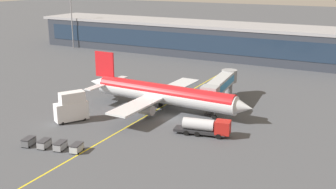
{
  "coord_description": "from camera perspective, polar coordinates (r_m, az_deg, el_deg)",
  "views": [
    {
      "loc": [
        38.04,
        -73.55,
        29.63
      ],
      "look_at": [
        -2.02,
        2.12,
        4.5
      ],
      "focal_mm": 43.89,
      "sensor_mm": 36.0,
      "label": 1
    }
  ],
  "objects": [
    {
      "name": "jet_bridge",
      "position": [
        97.47,
        7.37,
        1.48
      ],
      "size": [
        5.43,
        20.31,
        6.54
      ],
      "color": "#B2B7BC",
      "rests_on": "ground_plane"
    },
    {
      "name": "catering_lift",
      "position": [
        87.76,
        -13.25,
        -1.72
      ],
      "size": [
        5.58,
        7.13,
        6.3
      ],
      "color": "white",
      "rests_on": "ground_plane"
    },
    {
      "name": "apron_light_mast_0",
      "position": [
        175.91,
        -13.25,
        10.43
      ],
      "size": [
        2.8,
        0.5,
        21.64
      ],
      "color": "gray",
      "rests_on": "ground_plane"
    },
    {
      "name": "baggage_cart_3",
      "position": [
        73.36,
        -12.56,
        -7.22
      ],
      "size": [
        2.08,
        2.91,
        1.48
      ],
      "color": "#B2B7BC",
      "rests_on": "ground_plane"
    },
    {
      "name": "main_airliner",
      "position": [
        92.16,
        -0.67,
        0.11
      ],
      "size": [
        41.82,
        32.91,
        11.91
      ],
      "color": "silver",
      "rests_on": "ground_plane"
    },
    {
      "name": "baggage_cart_1",
      "position": [
        76.49,
        -16.81,
        -6.54
      ],
      "size": [
        2.08,
        2.91,
        1.48
      ],
      "color": "gray",
      "rests_on": "ground_plane"
    },
    {
      "name": "fuel_tanker",
      "position": [
        78.69,
        5.29,
        -4.47
      ],
      "size": [
        11.07,
        4.39,
        3.25
      ],
      "color": "#232326",
      "rests_on": "ground_plane"
    },
    {
      "name": "baggage_cart_0",
      "position": [
        78.21,
        -18.79,
        -6.21
      ],
      "size": [
        2.08,
        2.91,
        1.48
      ],
      "color": "#595B60",
      "rests_on": "ground_plane"
    },
    {
      "name": "apron_lead_in_line",
      "position": [
        92.16,
        -2.02,
        -2.41
      ],
      "size": [
        0.49,
        80.0,
        0.01
      ],
      "primitive_type": "cube",
      "rotation": [
        0.0,
        0.0,
        -0.0
      ],
      "color": "yellow",
      "rests_on": "ground_plane"
    },
    {
      "name": "baggage_cart_2",
      "position": [
        74.87,
        -14.73,
        -6.88
      ],
      "size": [
        2.08,
        2.91,
        1.48
      ],
      "color": "gray",
      "rests_on": "ground_plane"
    },
    {
      "name": "ground_plane",
      "position": [
        87.95,
        0.52,
        -3.33
      ],
      "size": [
        700.0,
        700.0,
        0.0
      ],
      "primitive_type": "plane",
      "color": "#47494F"
    },
    {
      "name": "terminal_building",
      "position": [
        147.4,
        19.9,
        6.19
      ],
      "size": [
        223.8,
        21.32,
        12.11
      ],
      "color": "#2D333D",
      "rests_on": "ground_plane"
    }
  ]
}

